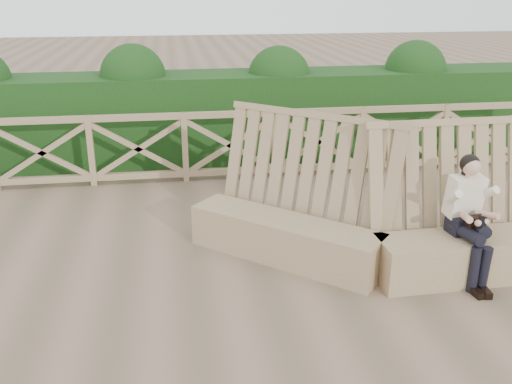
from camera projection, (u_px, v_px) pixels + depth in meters
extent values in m
plane|color=brown|center=(267.00, 286.00, 5.95)|extent=(60.00, 60.00, 0.00)
cube|color=#896B4E|center=(285.00, 239.00, 6.46)|extent=(2.02, 1.87, 0.48)
cube|color=#896B4E|center=(298.00, 184.00, 6.48)|extent=(1.99, 1.83, 1.60)
cube|color=#896B4E|center=(480.00, 255.00, 6.07)|extent=(2.27, 0.56, 0.48)
cube|color=#896B4E|center=(474.00, 196.00, 6.12)|extent=(2.27, 0.51, 1.60)
cube|color=black|center=(463.00, 224.00, 6.01)|extent=(0.34, 0.26, 0.19)
cube|color=beige|center=(465.00, 196.00, 5.94)|extent=(0.38, 0.29, 0.46)
sphere|color=tan|center=(471.00, 166.00, 5.78)|extent=(0.21, 0.21, 0.19)
sphere|color=black|center=(470.00, 164.00, 5.81)|extent=(0.23, 0.23, 0.20)
cylinder|color=black|center=(467.00, 233.00, 5.82)|extent=(0.18, 0.42, 0.13)
cylinder|color=black|center=(479.00, 226.00, 5.85)|extent=(0.18, 0.42, 0.15)
cylinder|color=black|center=(474.00, 270.00, 5.76)|extent=(0.12, 0.12, 0.48)
cylinder|color=black|center=(484.00, 270.00, 5.77)|extent=(0.12, 0.12, 0.48)
cube|color=black|center=(476.00, 292.00, 5.76)|extent=(0.10, 0.22, 0.07)
cube|color=black|center=(485.00, 291.00, 5.76)|extent=(0.10, 0.22, 0.07)
cube|color=black|center=(475.00, 222.00, 5.84)|extent=(0.21, 0.13, 0.13)
cube|color=black|center=(483.00, 223.00, 5.68)|extent=(0.07, 0.08, 0.11)
cube|color=#7E6349|center=(230.00, 114.00, 8.83)|extent=(10.10, 0.07, 0.10)
cube|color=#7E6349|center=(231.00, 171.00, 9.15)|extent=(10.10, 0.07, 0.10)
cube|color=black|center=(223.00, 116.00, 10.05)|extent=(12.00, 1.20, 1.50)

